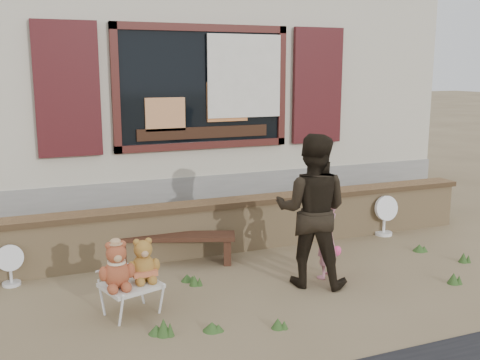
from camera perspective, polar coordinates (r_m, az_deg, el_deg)
name	(u,v)px	position (r m, az deg, el deg)	size (l,w,h in m)	color
ground	(260,276)	(6.46, 2.04, -9.72)	(80.00, 80.00, 0.00)	brown
shopfront	(158,86)	(10.29, -8.32, 9.44)	(8.04, 5.13, 4.00)	#C1B99C
brick_wall	(228,225)	(7.22, -1.20, -4.55)	(7.10, 0.36, 0.67)	tan
bench	(176,242)	(6.81, -6.54, -6.30)	(1.43, 0.77, 0.36)	#331B11
folding_chair	(131,287)	(5.52, -11.01, -10.58)	(0.61, 0.57, 0.31)	beige
teddy_bear_left	(116,264)	(5.37, -12.44, -8.33)	(0.33, 0.29, 0.46)	brown
teddy_bear_right	(143,259)	(5.49, -9.81, -7.91)	(0.31, 0.27, 0.43)	brown
child	(327,238)	(6.35, 8.78, -5.84)	(0.33, 0.22, 0.92)	pink
adult	(312,210)	(6.04, 7.31, -3.09)	(0.80, 0.62, 1.65)	black
fan_left	(10,265)	(6.60, -22.32, -7.98)	(0.29, 0.20, 0.46)	silver
fan_right	(384,215)	(8.14, 14.46, -3.48)	(0.35, 0.24, 0.57)	white
grass_tufts	(296,290)	(5.95, 5.73, -11.10)	(4.03, 1.54, 0.16)	#2E4E1F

